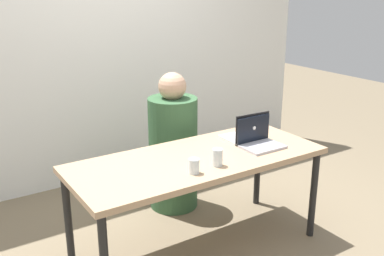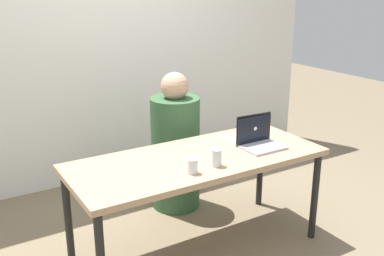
% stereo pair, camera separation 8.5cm
% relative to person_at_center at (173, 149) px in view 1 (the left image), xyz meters
% --- Properties ---
extents(ground_plane, '(12.00, 12.00, 0.00)m').
position_rel_person_at_center_xyz_m(ground_plane, '(-0.20, -0.66, -0.51)').
color(ground_plane, '#776850').
extents(back_wall, '(4.50, 0.10, 2.39)m').
position_rel_person_at_center_xyz_m(back_wall, '(-0.20, 0.91, 0.69)').
color(back_wall, white).
rests_on(back_wall, ground).
extents(desk, '(1.72, 0.71, 0.70)m').
position_rel_person_at_center_xyz_m(desk, '(-0.20, -0.66, 0.14)').
color(desk, tan).
rests_on(desk, ground).
extents(person_at_center, '(0.41, 0.41, 1.14)m').
position_rel_person_at_center_xyz_m(person_at_center, '(0.00, 0.00, 0.00)').
color(person_at_center, '#345B38').
rests_on(person_at_center, ground).
extents(laptop_front_right, '(0.28, 0.24, 0.20)m').
position_rel_person_at_center_xyz_m(laptop_front_right, '(0.27, -0.74, 0.24)').
color(laptop_front_right, '#B0B0BB').
rests_on(laptop_front_right, desk).
extents(laptop_back_right, '(0.30, 0.26, 0.22)m').
position_rel_person_at_center_xyz_m(laptop_back_right, '(0.28, -0.58, 0.25)').
color(laptop_back_right, silver).
rests_on(laptop_back_right, desk).
extents(water_glass_center, '(0.07, 0.07, 0.11)m').
position_rel_person_at_center_xyz_m(water_glass_center, '(-0.18, -0.86, 0.25)').
color(water_glass_center, silver).
rests_on(water_glass_center, desk).
extents(water_glass_left, '(0.07, 0.07, 0.09)m').
position_rel_person_at_center_xyz_m(water_glass_left, '(-0.37, -0.88, 0.24)').
color(water_glass_left, silver).
rests_on(water_glass_left, desk).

